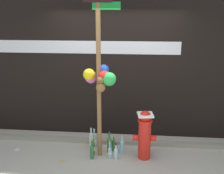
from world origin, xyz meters
name	(u,v)px	position (x,y,z in m)	size (l,w,h in m)	color
ground_plane	(109,169)	(0.00, 0.00, 0.00)	(14.00, 14.00, 0.00)	#ADA899
building_wall	(116,50)	(0.00, 1.44, 1.72)	(10.00, 0.21, 3.44)	black
curb_strip	(114,141)	(0.00, 0.91, 0.04)	(8.00, 0.12, 0.08)	gray
memorial_post	(99,63)	(-0.19, 0.43, 1.65)	(0.60, 0.37, 2.94)	olive
fire_hydrant	(145,134)	(0.57, 0.42, 0.45)	(0.40, 0.29, 0.86)	red
bottle_0	(110,152)	(-0.02, 0.35, 0.11)	(0.07, 0.07, 0.32)	#93CCE0
bottle_1	(94,140)	(-0.35, 0.74, 0.14)	(0.08, 0.08, 0.39)	#B2DBEA
bottle_2	(114,145)	(0.02, 0.62, 0.12)	(0.06, 0.06, 0.29)	#337038
bottle_3	(116,153)	(0.08, 0.34, 0.11)	(0.07, 0.07, 0.28)	#B2DBEA
bottle_4	(122,146)	(0.18, 0.54, 0.14)	(0.08, 0.08, 0.36)	#93CCE0
bottle_5	(93,148)	(-0.33, 0.45, 0.13)	(0.06, 0.06, 0.32)	#337038
bottle_6	(92,151)	(-0.32, 0.30, 0.14)	(0.06, 0.06, 0.36)	#337038
bottle_7	(91,140)	(-0.39, 0.65, 0.17)	(0.08, 0.08, 0.44)	silver
bottle_8	(109,144)	(-0.05, 0.55, 0.16)	(0.08, 0.08, 0.41)	#337038
litter_0	(85,144)	(-0.55, 0.81, 0.00)	(0.11, 0.04, 0.01)	tan
litter_1	(17,150)	(-1.75, 0.48, 0.00)	(0.12, 0.09, 0.01)	silver
litter_2	(62,161)	(-0.82, 0.17, 0.00)	(0.11, 0.11, 0.01)	tan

